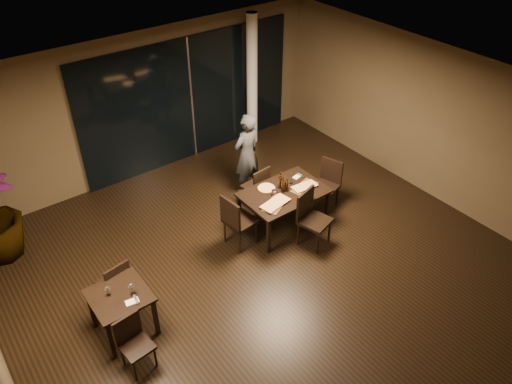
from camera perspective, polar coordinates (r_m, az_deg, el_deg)
The scene contains 30 objects.
ground at distance 8.47m, azimuth 1.26°, elevation -9.06°, with size 8.00×8.00×0.00m, color black.
wall_back at distance 10.50m, azimuth -12.55°, elevation 9.79°, with size 8.00×0.10×3.00m, color #4E402A.
wall_right at distance 10.13m, azimuth 19.92°, elevation 7.43°, with size 0.10×8.00×3.00m, color #4E402A.
ceiling at distance 6.68m, azimuth 1.60°, elevation 9.54°, with size 8.00×8.00×0.04m, color white.
window_panel at distance 10.89m, azimuth -7.48°, elevation 10.45°, with size 5.00×0.06×2.70m, color black.
column at distance 11.27m, azimuth -0.46°, elevation 12.52°, with size 0.24×0.24×3.00m, color white.
main_table at distance 8.98m, azimuth 3.21°, elevation -0.37°, with size 1.50×1.00×0.75m.
side_table at distance 7.44m, azimuth -15.25°, elevation -11.92°, with size 0.80×0.80×0.75m.
chair_main_far at distance 9.52m, azimuth 0.20°, elevation 0.78°, with size 0.46×0.46×0.90m.
chair_main_near at distance 8.71m, azimuth 6.26°, elevation -2.65°, with size 0.60×0.60×1.05m.
chair_main_left at distance 8.58m, azimuth -2.29°, elevation -3.13°, with size 0.53×0.53×1.05m.
chair_main_right at distance 9.67m, azimuth 8.22°, elevation 1.24°, with size 0.57×0.57×0.97m.
chair_side_far at distance 7.90m, azimuth -15.72°, elevation -9.87°, with size 0.47×0.47×0.89m.
chair_side_near at distance 7.15m, azimuth -13.87°, elevation -16.10°, with size 0.43×0.43×0.85m.
diner at distance 9.79m, azimuth -1.07°, elevation 4.35°, with size 0.58×0.39×1.72m, color #2D2F32.
pizza_board_left at distance 8.63m, azimuth 2.23°, elevation -1.40°, with size 0.55×0.28×0.01m, color #472F17.
pizza_board_right at distance 9.07m, azimuth 5.57°, elevation 0.54°, with size 0.54×0.27×0.01m, color #4F3619.
oblong_pizza_left at distance 8.62m, azimuth 2.23°, elevation -1.31°, with size 0.53×0.24×0.02m, color maroon, non-canonical shape.
oblong_pizza_right at distance 9.06m, azimuth 5.57°, elevation 0.63°, with size 0.45×0.21×0.02m, color maroon, non-canonical shape.
round_pizza at distance 9.01m, azimuth 1.20°, elevation 0.44°, with size 0.31×0.31×0.01m, color #B12813.
bottle_a at distance 8.85m, azimuth 3.14°, elevation 0.88°, with size 0.07×0.07×0.32m, color black, non-canonical shape.
bottle_b at distance 8.89m, azimuth 3.57°, elevation 0.87°, with size 0.06×0.06×0.28m, color black, non-canonical shape.
bottle_c at distance 8.94m, azimuth 2.82°, elevation 1.37°, with size 0.07×0.07×0.34m, color black, non-canonical shape.
tumbler_left at distance 8.83m, azimuth 2.04°, elevation -0.05°, with size 0.08×0.08×0.10m, color white.
tumbler_right at distance 9.14m, azimuth 3.92°, elevation 1.25°, with size 0.08×0.08×0.09m, color white.
napkin_near at distance 9.17m, azimuth 6.01°, elevation 0.95°, with size 0.18×0.10×0.01m, color silver.
napkin_far at distance 9.34m, azimuth 4.74°, elevation 1.77°, with size 0.18×0.10×0.01m, color white.
wine_glass_a at distance 7.33m, azimuth -16.58°, elevation -10.79°, with size 0.07×0.07×0.16m, color white, non-canonical shape.
wine_glass_b at distance 7.25m, azimuth -14.01°, elevation -10.69°, with size 0.09×0.09×0.19m, color white, non-canonical shape.
side_napkin at distance 7.21m, azimuth -13.97°, elevation -12.08°, with size 0.18×0.11×0.01m, color white.
Camera 1 is at (-3.74, -4.67, 6.00)m, focal length 35.00 mm.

